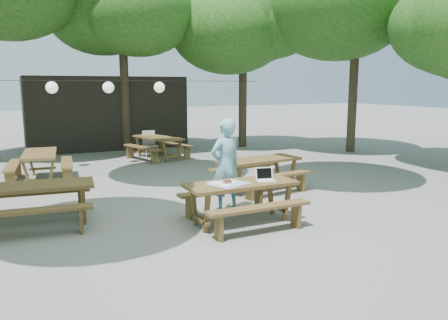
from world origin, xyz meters
TOP-DOWN VIEW (x-y plane):
  - ground at (0.00, 0.00)m, footprint 80.00×80.00m
  - pavilion at (0.50, 10.50)m, footprint 6.00×3.00m
  - main_picnic_table at (0.71, -0.83)m, footprint 2.00×1.58m
  - picnic_table_nw at (-2.64, 0.63)m, footprint 2.08×1.79m
  - picnic_table_ne at (2.31, 1.25)m, footprint 2.08×1.81m
  - picnic_table_far_w at (-2.32, 4.57)m, footprint 1.77×2.07m
  - picnic_table_far_e at (1.49, 6.57)m, footprint 2.05×2.26m
  - woman at (0.81, 0.01)m, footprint 0.73×0.54m
  - plastic_chair at (1.37, 7.12)m, footprint 0.46×0.46m
  - laptop at (1.18, -0.88)m, footprint 0.38×0.33m
  - tabletop_clutter at (0.45, -0.82)m, footprint 0.81×0.75m
  - paper_lanterns at (-0.19, 6.00)m, footprint 9.00×0.34m

SIDE VIEW (x-z plane):
  - ground at x=0.00m, z-range 0.00..0.00m
  - plastic_chair at x=1.37m, z-range -0.19..0.71m
  - main_picnic_table at x=0.71m, z-range 0.01..0.76m
  - picnic_table_nw at x=-2.64m, z-range 0.01..0.76m
  - picnic_table_ne at x=2.31m, z-range 0.01..0.76m
  - picnic_table_far_w at x=-2.32m, z-range 0.01..0.76m
  - picnic_table_far_e at x=1.49m, z-range 0.01..0.76m
  - tabletop_clutter at x=0.45m, z-range 0.72..0.80m
  - laptop at x=1.18m, z-range 0.69..0.93m
  - woman at x=0.81m, z-range 0.00..1.84m
  - pavilion at x=0.50m, z-range 0.00..2.80m
  - paper_lanterns at x=-0.19m, z-range 2.21..2.59m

